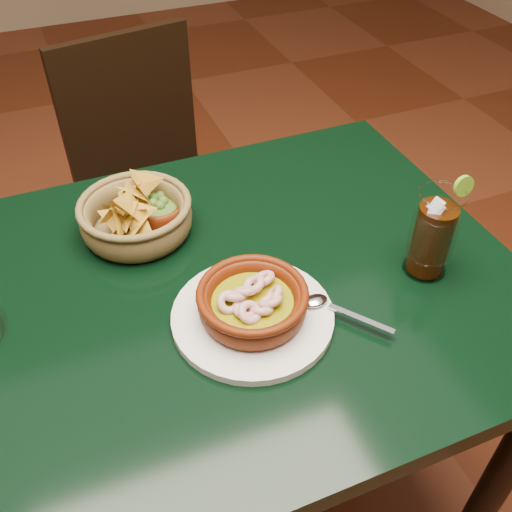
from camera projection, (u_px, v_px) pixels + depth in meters
name	position (u px, v px, depth m)	size (l,w,h in m)	color
ground	(202.00, 499.00, 1.46)	(7.00, 7.00, 0.00)	#471C0C
dining_table	(179.00, 335.00, 1.02)	(1.20, 0.80, 0.75)	black
dining_chair	(155.00, 185.00, 1.65)	(0.48, 0.48, 0.89)	black
shrimp_plate	(253.00, 306.00, 0.89)	(0.32, 0.26, 0.07)	silver
chip_basket	(136.00, 216.00, 1.05)	(0.24, 0.24, 0.14)	brown
guacamole_ramekin	(158.00, 209.00, 1.10)	(0.13, 0.13, 0.05)	#4A1504
cola_drink	(433.00, 234.00, 0.95)	(0.16, 0.16, 0.19)	white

